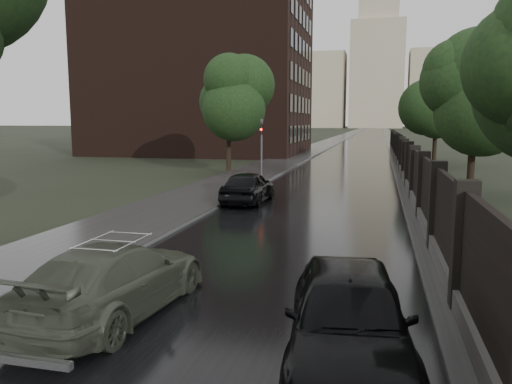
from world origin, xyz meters
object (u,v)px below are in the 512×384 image
tree_right_b (475,99)px  car_right_near (349,317)px  hatchback_left (248,187)px  tree_right_c (436,108)px  traffic_light (262,145)px  tree_left_far (228,102)px  volga_sedan (115,279)px

tree_right_b → car_right_near: 20.94m
hatchback_left → car_right_near: size_ratio=0.95×
tree_right_c → car_right_near: bearing=-97.5°
tree_right_b → tree_right_c: size_ratio=1.00×
car_right_near → traffic_light: bearing=100.9°
tree_left_far → traffic_light: tree_left_far is taller
tree_right_c → traffic_light: tree_right_c is taller
traffic_light → hatchback_left: size_ratio=0.88×
tree_right_b → traffic_light: (-11.80, 2.99, -2.55)m
tree_left_far → traffic_light: size_ratio=1.85×
tree_left_far → hatchback_left: 14.54m
tree_right_c → traffic_light: (-11.80, -15.01, -2.55)m
tree_left_far → tree_right_b: tree_left_far is taller
volga_sedan → traffic_light: bearing=-80.9°
traffic_light → volga_sedan: 22.03m
tree_right_c → tree_left_far: bearing=-147.2°
tree_left_far → car_right_near: size_ratio=1.55×
tree_right_c → traffic_light: bearing=-128.2°
traffic_light → car_right_near: size_ratio=0.84×
tree_right_b → car_right_near: (-5.00, -19.91, -4.14)m
tree_left_far → volga_sedan: (5.83, -26.87, -4.51)m
tree_right_b → tree_right_c: bearing=90.0°
tree_left_far → tree_right_b: 17.45m
tree_right_c → tree_right_b: bearing=-90.0°
tree_left_far → hatchback_left: bearing=-69.2°
tree_right_c → volga_sedan: size_ratio=1.39×
hatchback_left → traffic_light: bearing=-80.9°
traffic_light → volga_sedan: (2.13, -21.86, -1.67)m
tree_right_c → volga_sedan: tree_right_c is taller
volga_sedan → car_right_near: 4.78m
hatchback_left → car_right_near: car_right_near is taller
tree_right_b → hatchback_left: (-10.59, -4.93, -4.18)m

